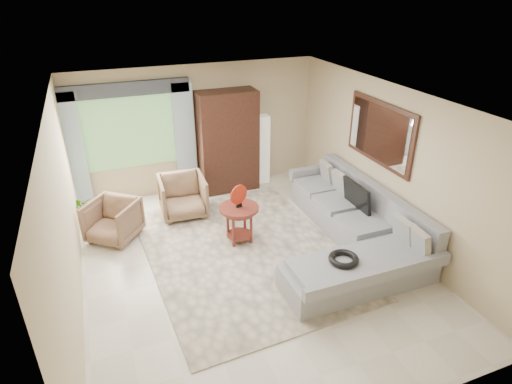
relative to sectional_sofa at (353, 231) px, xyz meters
name	(u,v)px	position (x,y,z in m)	size (l,w,h in m)	color
ground	(249,262)	(-1.78, 0.18, -0.28)	(6.00, 6.00, 0.00)	silver
area_rug	(244,252)	(-1.76, 0.47, -0.27)	(3.00, 4.00, 0.02)	beige
sectional_sofa	(353,231)	(0.00, 0.00, 0.00)	(2.30, 3.46, 0.90)	gray
tv_screen	(357,196)	(0.27, 0.38, 0.44)	(0.06, 0.74, 0.48)	black
garden_hose	(344,259)	(-0.78, -0.93, 0.26)	(0.43, 0.43, 0.09)	black
coffee_table	(239,223)	(-1.72, 0.83, 0.07)	(0.67, 0.67, 0.67)	#501E15
red_disc	(239,195)	(-1.72, 0.83, 0.61)	(0.34, 0.34, 0.03)	#A72310
armchair_left	(113,221)	(-3.70, 1.69, 0.07)	(0.76, 0.78, 0.71)	#89604B
armchair_right	(183,196)	(-2.40, 2.09, 0.10)	(0.83, 0.85, 0.78)	#88684A
potted_plant	(81,210)	(-4.22, 2.48, -0.02)	(0.47, 0.41, 0.52)	#999999
armoire	(228,142)	(-1.23, 2.90, 0.77)	(1.20, 0.55, 2.10)	black
floor_lamp	(263,149)	(-0.43, 2.96, 0.47)	(0.24, 0.24, 1.50)	silver
window	(129,133)	(-3.13, 3.15, 1.12)	(1.80, 0.04, 1.40)	#669E59
curtain_left	(74,154)	(-4.18, 3.06, 0.87)	(0.40, 0.08, 2.30)	#9EB7CC
curtain_right	(185,140)	(-2.08, 3.06, 0.87)	(0.40, 0.08, 2.30)	#9EB7CC
valance	(124,89)	(-3.13, 3.08, 1.97)	(2.40, 0.12, 0.26)	#1E232D
wall_mirror	(380,133)	(0.68, 0.53, 1.47)	(0.05, 1.70, 1.05)	black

